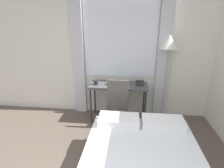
{
  "coord_description": "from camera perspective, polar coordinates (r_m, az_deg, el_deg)",
  "views": [
    {
      "loc": [
        0.54,
        -0.73,
        1.98
      ],
      "look_at": [
        0.23,
        2.12,
        0.93
      ],
      "focal_mm": 28.0,
      "sensor_mm": 36.0,
      "label": 1
    }
  ],
  "objects": [
    {
      "name": "desk_chair",
      "position": [
        3.32,
        1.95,
        -5.32
      ],
      "size": [
        0.4,
        0.4,
        0.99
      ],
      "rotation": [
        0.0,
        0.0,
        0.0
      ],
      "color": "#59514C",
      "rests_on": "ground_plane"
    },
    {
      "name": "desk",
      "position": [
        3.49,
        2.12,
        -1.33
      ],
      "size": [
        1.15,
        0.47,
        0.78
      ],
      "color": "#4C4C51",
      "rests_on": "ground_plane"
    },
    {
      "name": "mug",
      "position": [
        3.46,
        -5.25,
        0.55
      ],
      "size": [
        0.09,
        0.09,
        0.09
      ],
      "color": "#262628",
      "rests_on": "desk"
    },
    {
      "name": "wall_back_with_window",
      "position": [
        3.65,
        -1.84,
        10.28
      ],
      "size": [
        5.35,
        0.13,
        2.7
      ],
      "color": "silver",
      "rests_on": "ground_plane"
    },
    {
      "name": "standing_lamp",
      "position": [
        3.39,
        17.97,
        10.75
      ],
      "size": [
        0.34,
        0.34,
        1.74
      ],
      "color": "#4C4C51",
      "rests_on": "ground_plane"
    },
    {
      "name": "book",
      "position": [
        3.51,
        -0.05,
        0.38
      ],
      "size": [
        0.24,
        0.21,
        0.02
      ],
      "rotation": [
        0.0,
        0.0,
        -0.02
      ],
      "color": "#33664C",
      "rests_on": "desk"
    },
    {
      "name": "telephone",
      "position": [
        3.46,
        8.96,
        0.35
      ],
      "size": [
        0.16,
        0.17,
        0.1
      ],
      "color": "#2D2D2D",
      "rests_on": "desk"
    }
  ]
}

